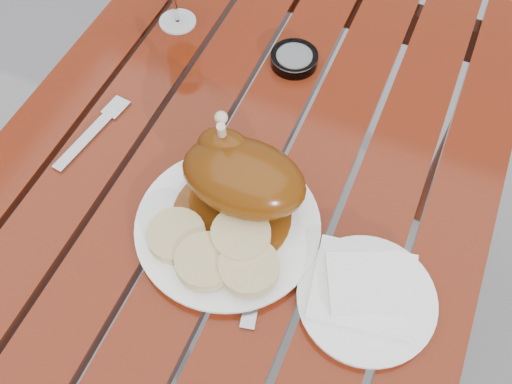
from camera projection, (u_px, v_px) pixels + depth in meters
The scene contains 10 objects.
ground at pixel (244, 331), 1.54m from camera, with size 60.00×60.00×0.00m, color slate.
table at pixel (241, 272), 1.23m from camera, with size 0.80×1.20×0.75m, color maroon.
dinner_plate at pixel (228, 226), 0.85m from camera, with size 0.28×0.28×0.02m, color white.
roast_duck at pixel (240, 175), 0.83m from camera, with size 0.19×0.19×0.14m.
bread_dumplings at pixel (218, 249), 0.80m from camera, with size 0.20×0.14×0.03m.
side_plate at pixel (366, 300), 0.79m from camera, with size 0.19×0.19×0.02m, color white.
napkin at pixel (363, 287), 0.78m from camera, with size 0.14×0.13×0.01m, color white.
ashtray at pixel (294, 59), 1.03m from camera, with size 0.09×0.09×0.02m, color #B2B7BC.
fork at pixel (89, 136), 0.95m from camera, with size 0.02×0.16×0.01m, color gray.
knife at pixel (261, 259), 0.83m from camera, with size 0.02×0.21×0.01m, color gray.
Camera 1 is at (0.23, -0.46, 1.50)m, focal length 40.00 mm.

